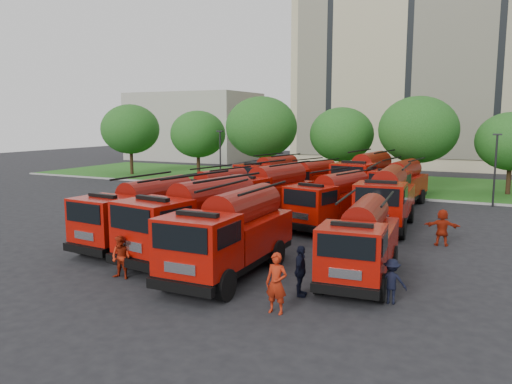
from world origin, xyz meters
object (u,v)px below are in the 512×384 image
fire_truck_6 (332,200)px  firefighter_2 (300,296)px  firefighter_3 (391,303)px  fire_truck_8 (270,176)px  fire_truck_7 (386,198)px  firefighter_0 (276,313)px  fire_truck_4 (211,193)px  firefighter_4 (230,235)px  fire_truck_3 (361,241)px  fire_truck_1 (196,219)px  fire_truck_9 (309,180)px  firefighter_5 (441,246)px  fire_truck_11 (399,184)px  fire_truck_10 (366,177)px  fire_truck_2 (231,234)px  fire_truck_5 (268,193)px  firefighter_1 (122,278)px  fire_truck_0 (141,213)px

fire_truck_6 → firefighter_2: fire_truck_6 is taller
firefighter_3 → fire_truck_8: bearing=-62.3°
fire_truck_6 → firefighter_2: size_ratio=3.94×
fire_truck_7 → firefighter_0: fire_truck_7 is taller
fire_truck_4 → firefighter_4: size_ratio=4.50×
firefighter_4 → fire_truck_3: bearing=170.0°
fire_truck_1 → firefighter_2: 6.69m
fire_truck_9 → firefighter_5: fire_truck_9 is taller
fire_truck_1 → fire_truck_11: fire_truck_1 is taller
fire_truck_9 → firefighter_0: bearing=-55.9°
fire_truck_4 → fire_truck_10: fire_truck_10 is taller
fire_truck_2 → firefighter_2: size_ratio=4.07×
firefighter_2 → firefighter_3: (2.97, 0.68, 0.00)m
fire_truck_4 → fire_truck_5: bearing=20.2°
firefighter_5 → firefighter_2: bearing=62.1°
fire_truck_4 → fire_truck_11: 13.46m
firefighter_1 → fire_truck_10: bearing=77.7°
fire_truck_0 → firefighter_3: size_ratio=4.73×
fire_truck_6 → firefighter_0: bearing=-66.5°
fire_truck_11 → firefighter_4: size_ratio=4.79×
fire_truck_6 → fire_truck_11: size_ratio=0.98×
firefighter_0 → firefighter_2: firefighter_0 is taller
fire_truck_7 → firefighter_4: fire_truck_7 is taller
fire_truck_4 → firefighter_2: bearing=-36.1°
fire_truck_6 → fire_truck_2: bearing=-81.5°
fire_truck_7 → firefighter_2: fire_truck_7 is taller
firefighter_3 → fire_truck_3: bearing=-60.2°
fire_truck_7 → firefighter_3: fire_truck_7 is taller
fire_truck_7 → fire_truck_9: (-7.57, 8.05, -0.23)m
fire_truck_2 → fire_truck_0: bearing=160.0°
fire_truck_4 → fire_truck_9: bearing=84.1°
fire_truck_11 → firefighter_3: 19.71m
fire_truck_6 → firefighter_3: size_ratio=4.64×
fire_truck_11 → fire_truck_7: bearing=-79.0°
fire_truck_0 → fire_truck_1: 3.52m
fire_truck_6 → firefighter_1: fire_truck_6 is taller
firefighter_0 → firefighter_3: size_ratio=1.28×
fire_truck_2 → firefighter_2: (3.32, -1.05, -1.66)m
firefighter_2 → firefighter_5: 10.24m
fire_truck_5 → firefighter_0: 14.83m
fire_truck_1 → firefighter_1: 4.29m
firefighter_2 → fire_truck_7: bearing=-12.4°
fire_truck_1 → fire_truck_10: 19.05m
firefighter_1 → fire_truck_6: bearing=67.8°
fire_truck_1 → fire_truck_4: size_ratio=1.16×
firefighter_1 → fire_truck_8: bearing=97.2°
fire_truck_2 → fire_truck_9: size_ratio=1.09×
fire_truck_10 → fire_truck_1: bearing=-92.8°
fire_truck_8 → firefighter_5: bearing=-27.6°
fire_truck_9 → firefighter_2: (7.21, -20.61, -1.45)m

